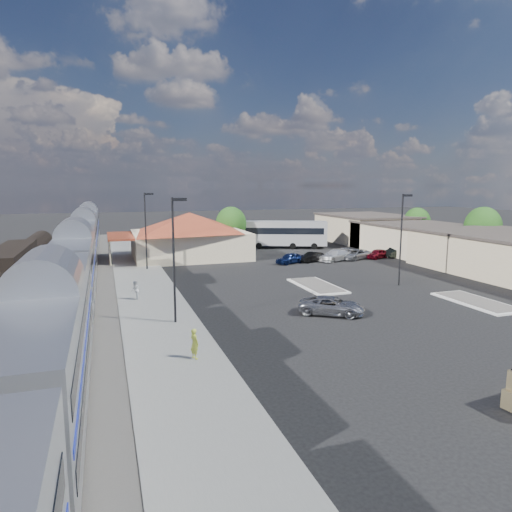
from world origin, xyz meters
name	(u,v)px	position (x,y,z in m)	size (l,w,h in m)	color
ground	(287,294)	(0.00, 0.00, 0.00)	(280.00, 280.00, 0.00)	black
railbed	(45,291)	(-21.00, 8.00, 0.06)	(16.00, 100.00, 0.12)	#4C4944
platform	(146,289)	(-12.00, 6.00, 0.09)	(5.50, 92.00, 0.18)	gray
passenger_train	(76,266)	(-18.00, 4.47, 2.87)	(3.00, 104.00, 5.55)	silver
freight_cars	(12,269)	(-24.00, 10.29, 1.93)	(2.80, 46.00, 4.00)	black
station_depot	(189,235)	(-4.56, 24.00, 3.13)	(18.35, 12.24, 6.20)	#C4AE8F
buildings_east	(435,240)	(28.00, 14.28, 2.27)	(14.40, 51.40, 4.80)	#C6B28C
traffic_island_south	(317,286)	(4.00, 2.00, 0.10)	(3.30, 7.50, 0.21)	silver
traffic_island_north	(477,302)	(14.00, -8.00, 0.10)	(3.30, 7.50, 0.21)	silver
lamp_plat_s	(175,250)	(-10.90, -6.00, 5.34)	(1.08, 0.25, 9.00)	black
lamp_plat_n	(146,225)	(-10.90, 16.00, 5.34)	(1.08, 0.25, 9.00)	black
lamp_lot	(402,232)	(12.10, 0.00, 5.34)	(1.08, 0.25, 9.00)	black
tree_east_b	(483,226)	(34.00, 12.00, 4.22)	(4.94, 4.94, 6.96)	#382314
tree_east_c	(417,222)	(34.00, 26.00, 3.76)	(4.41, 4.41, 6.21)	#382314
tree_depot	(231,224)	(3.00, 30.00, 4.02)	(4.71, 4.71, 6.63)	#382314
suv	(332,306)	(0.73, -7.25, 0.70)	(2.31, 5.01, 1.39)	gray
coach_bus	(284,233)	(11.44, 29.02, 2.45)	(13.37, 7.58, 4.25)	silver
person_a	(195,344)	(-11.01, -13.26, 1.05)	(0.63, 0.42, 1.74)	#CFDE45
person_b	(135,290)	(-13.26, 1.61, 0.99)	(0.79, 0.62, 1.63)	white
parked_car_a	(290,258)	(6.64, 15.16, 0.68)	(1.62, 4.02, 1.37)	#0D1A45
parked_car_b	(312,257)	(9.84, 15.46, 0.65)	(1.38, 3.95, 1.30)	black
parked_car_c	(335,255)	(13.04, 15.16, 0.75)	(2.09, 5.13, 1.49)	silver
parked_car_d	(355,254)	(16.24, 15.46, 0.69)	(2.28, 4.94, 1.37)	gray
parked_car_e	(377,254)	(19.44, 15.16, 0.65)	(1.55, 3.84, 1.31)	maroon
parked_car_f	(396,252)	(22.64, 15.46, 0.74)	(1.57, 4.50, 1.48)	black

